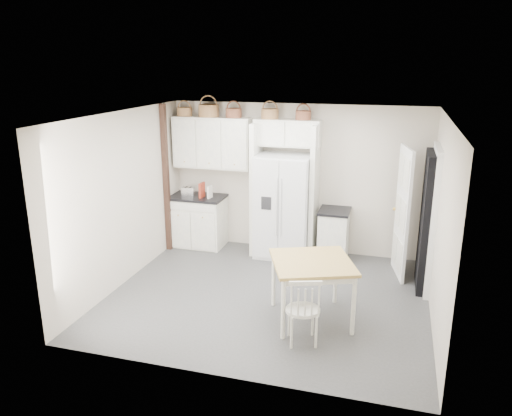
% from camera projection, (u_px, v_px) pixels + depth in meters
% --- Properties ---
extents(floor, '(4.50, 4.50, 0.00)m').
position_uv_depth(floor, '(268.00, 296.00, 7.26)').
color(floor, '#4B4B4B').
rests_on(floor, ground).
extents(ceiling, '(4.50, 4.50, 0.00)m').
position_uv_depth(ceiling, '(269.00, 116.00, 6.52)').
color(ceiling, white).
rests_on(ceiling, wall_back).
extents(wall_back, '(4.50, 0.00, 4.50)m').
position_uv_depth(wall_back, '(297.00, 179.00, 8.74)').
color(wall_back, '#C0B4A6').
rests_on(wall_back, floor).
extents(wall_left, '(0.00, 4.00, 4.00)m').
position_uv_depth(wall_left, '(124.00, 199.00, 7.48)').
color(wall_left, '#C0B4A6').
rests_on(wall_left, floor).
extents(wall_right, '(0.00, 4.00, 4.00)m').
position_uv_depth(wall_right, '(441.00, 225.00, 6.30)').
color(wall_right, '#C0B4A6').
rests_on(wall_right, floor).
extents(refrigerator, '(0.92, 0.74, 1.78)m').
position_uv_depth(refrigerator, '(284.00, 206.00, 8.57)').
color(refrigerator, silver).
rests_on(refrigerator, floor).
extents(base_cab_left, '(0.97, 0.61, 0.90)m').
position_uv_depth(base_cab_left, '(198.00, 221.00, 9.17)').
color(base_cab_left, silver).
rests_on(base_cab_left, floor).
extents(base_cab_right, '(0.48, 0.57, 0.84)m').
position_uv_depth(base_cab_right, '(333.00, 236.00, 8.52)').
color(base_cab_right, silver).
rests_on(base_cab_right, floor).
extents(dining_table, '(1.29, 1.29, 0.83)m').
position_uv_depth(dining_table, '(311.00, 290.00, 6.50)').
color(dining_table, '#AD8738').
rests_on(dining_table, floor).
extents(windsor_chair, '(0.51, 0.49, 0.85)m').
position_uv_depth(windsor_chair, '(303.00, 310.00, 5.96)').
color(windsor_chair, silver).
rests_on(windsor_chair, floor).
extents(counter_left, '(1.01, 0.65, 0.04)m').
position_uv_depth(counter_left, '(197.00, 197.00, 9.04)').
color(counter_left, black).
rests_on(counter_left, base_cab_left).
extents(counter_right, '(0.51, 0.61, 0.04)m').
position_uv_depth(counter_right, '(335.00, 211.00, 8.40)').
color(counter_right, black).
rests_on(counter_right, base_cab_right).
extents(toaster, '(0.23, 0.15, 0.15)m').
position_uv_depth(toaster, '(188.00, 191.00, 9.02)').
color(toaster, silver).
rests_on(toaster, counter_left).
extents(cookbook_red, '(0.06, 0.18, 0.27)m').
position_uv_depth(cookbook_red, '(202.00, 190.00, 8.88)').
color(cookbook_red, '#9C301D').
rests_on(cookbook_red, counter_left).
extents(cookbook_cream, '(0.05, 0.15, 0.22)m').
position_uv_depth(cookbook_cream, '(210.00, 192.00, 8.85)').
color(cookbook_cream, silver).
rests_on(cookbook_cream, counter_left).
extents(basket_upper_a, '(0.27, 0.27, 0.15)m').
position_uv_depth(basket_upper_a, '(184.00, 112.00, 8.79)').
color(basket_upper_a, brown).
rests_on(basket_upper_a, upper_cabinet).
extents(basket_upper_b, '(0.36, 0.36, 0.21)m').
position_uv_depth(basket_upper_b, '(209.00, 111.00, 8.66)').
color(basket_upper_b, brown).
rests_on(basket_upper_b, upper_cabinet).
extents(basket_upper_c, '(0.28, 0.28, 0.16)m').
position_uv_depth(basket_upper_c, '(234.00, 113.00, 8.55)').
color(basket_upper_c, brown).
rests_on(basket_upper_c, upper_cabinet).
extents(basket_bridge_a, '(0.30, 0.30, 0.17)m').
position_uv_depth(basket_bridge_a, '(270.00, 114.00, 8.38)').
color(basket_bridge_a, brown).
rests_on(basket_bridge_a, bridge_cabinet).
extents(basket_bridge_b, '(0.26, 0.26, 0.15)m').
position_uv_depth(basket_bridge_b, '(303.00, 115.00, 8.23)').
color(basket_bridge_b, brown).
rests_on(basket_bridge_b, bridge_cabinet).
extents(upper_cabinet, '(1.40, 0.34, 0.90)m').
position_uv_depth(upper_cabinet, '(213.00, 143.00, 8.80)').
color(upper_cabinet, silver).
rests_on(upper_cabinet, wall_back).
extents(bridge_cabinet, '(1.12, 0.34, 0.45)m').
position_uv_depth(bridge_cabinet, '(287.00, 133.00, 8.38)').
color(bridge_cabinet, silver).
rests_on(bridge_cabinet, wall_back).
extents(fridge_panel_left, '(0.08, 0.60, 2.30)m').
position_uv_depth(fridge_panel_left, '(256.00, 189.00, 8.68)').
color(fridge_panel_left, silver).
rests_on(fridge_panel_left, floor).
extents(fridge_panel_right, '(0.08, 0.60, 2.30)m').
position_uv_depth(fridge_panel_right, '(314.00, 193.00, 8.41)').
color(fridge_panel_right, silver).
rests_on(fridge_panel_right, floor).
extents(trim_post, '(0.09, 0.09, 2.60)m').
position_uv_depth(trim_post, '(166.00, 179.00, 8.72)').
color(trim_post, black).
rests_on(trim_post, floor).
extents(doorway_void, '(0.18, 0.85, 2.05)m').
position_uv_depth(doorway_void, '(428.00, 221.00, 7.32)').
color(doorway_void, black).
rests_on(doorway_void, floor).
extents(door_slab, '(0.21, 0.79, 2.05)m').
position_uv_depth(door_slab, '(402.00, 213.00, 7.73)').
color(door_slab, white).
rests_on(door_slab, floor).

